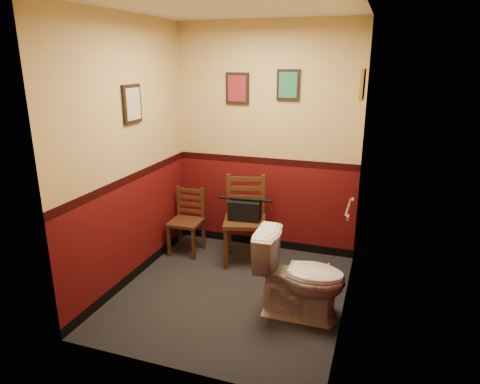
{
  "coord_description": "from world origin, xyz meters",
  "views": [
    {
      "loc": [
        1.32,
        -3.62,
        2.27
      ],
      "look_at": [
        0.0,
        0.25,
        1.0
      ],
      "focal_mm": 32.0,
      "sensor_mm": 36.0,
      "label": 1
    }
  ],
  "objects": [
    {
      "name": "wall_right",
      "position": [
        1.1,
        0.0,
        1.35
      ],
      "size": [
        0.0,
        2.4,
        2.7
      ],
      "primitive_type": "cube",
      "rotation": [
        1.57,
        0.0,
        -1.57
      ],
      "color": "#4C0C0D",
      "rests_on": "ground"
    },
    {
      "name": "ceiling",
      "position": [
        0.0,
        0.0,
        2.7
      ],
      "size": [
        2.2,
        2.4,
        0.0
      ],
      "primitive_type": "cube",
      "rotation": [
        3.14,
        0.0,
        0.0
      ],
      "color": "silver",
      "rests_on": "ground"
    },
    {
      "name": "framed_print_left",
      "position": [
        -1.08,
        0.1,
        1.85
      ],
      "size": [
        0.04,
        0.3,
        0.38
      ],
      "color": "black",
      "rests_on": "wall_left"
    },
    {
      "name": "toilet",
      "position": [
        0.72,
        -0.18,
        0.4
      ],
      "size": [
        0.83,
        0.47,
        0.81
      ],
      "primitive_type": "imported",
      "rotation": [
        0.0,
        0.0,
        1.59
      ],
      "color": "white",
      "rests_on": "floor"
    },
    {
      "name": "tp_stack",
      "position": [
        0.11,
        1.02,
        0.08
      ],
      "size": [
        0.23,
        0.12,
        0.2
      ],
      "color": "silver",
      "rests_on": "floor"
    },
    {
      "name": "wall_front",
      "position": [
        0.0,
        -1.2,
        1.35
      ],
      "size": [
        2.2,
        0.0,
        2.7
      ],
      "primitive_type": "cube",
      "rotation": [
        -1.57,
        0.0,
        0.0
      ],
      "color": "#4C0C0D",
      "rests_on": "ground"
    },
    {
      "name": "wall_left",
      "position": [
        -1.1,
        0.0,
        1.35
      ],
      "size": [
        0.0,
        2.4,
        2.7
      ],
      "primitive_type": "cube",
      "rotation": [
        1.57,
        0.0,
        1.57
      ],
      "color": "#4C0C0D",
      "rests_on": "ground"
    },
    {
      "name": "chair_right",
      "position": [
        -0.11,
        0.76,
        0.5
      ],
      "size": [
        0.57,
        0.57,
        1.0
      ],
      "rotation": [
        0.0,
        0.0,
        0.27
      ],
      "color": "#432614",
      "rests_on": "floor"
    },
    {
      "name": "framed_print_right",
      "position": [
        1.08,
        0.6,
        2.05
      ],
      "size": [
        0.04,
        0.34,
        0.28
      ],
      "color": "olive",
      "rests_on": "wall_right"
    },
    {
      "name": "grab_bar",
      "position": [
        1.07,
        0.25,
        0.95
      ],
      "size": [
        0.05,
        0.56,
        0.06
      ],
      "color": "silver",
      "rests_on": "wall_right"
    },
    {
      "name": "framed_print_back_a",
      "position": [
        -0.35,
        1.18,
        1.95
      ],
      "size": [
        0.28,
        0.04,
        0.36
      ],
      "color": "black",
      "rests_on": "wall_back"
    },
    {
      "name": "floor",
      "position": [
        0.0,
        0.0,
        0.0
      ],
      "size": [
        2.2,
        2.4,
        0.0
      ],
      "primitive_type": "cube",
      "color": "black",
      "rests_on": "ground"
    },
    {
      "name": "handbag",
      "position": [
        -0.1,
        0.71,
        0.64
      ],
      "size": [
        0.37,
        0.21,
        0.26
      ],
      "rotation": [
        0.0,
        0.0,
        0.08
      ],
      "color": "black",
      "rests_on": "chair_right"
    },
    {
      "name": "framed_print_back_b",
      "position": [
        0.25,
        1.18,
        2.0
      ],
      "size": [
        0.26,
        0.04,
        0.34
      ],
      "color": "black",
      "rests_on": "wall_back"
    },
    {
      "name": "wall_back",
      "position": [
        0.0,
        1.2,
        1.35
      ],
      "size": [
        2.2,
        0.0,
        2.7
      ],
      "primitive_type": "cube",
      "rotation": [
        1.57,
        0.0,
        0.0
      ],
      "color": "#4C0C0D",
      "rests_on": "ground"
    },
    {
      "name": "chair_left",
      "position": [
        -0.85,
        0.75,
        0.4
      ],
      "size": [
        0.38,
        0.38,
        0.79
      ],
      "rotation": [
        0.0,
        0.0,
        0.03
      ],
      "color": "#432614",
      "rests_on": "floor"
    },
    {
      "name": "toilet_brush",
      "position": [
        0.95,
        -0.03,
        0.08
      ],
      "size": [
        0.14,
        0.14,
        0.49
      ],
      "color": "silver",
      "rests_on": "floor"
    }
  ]
}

